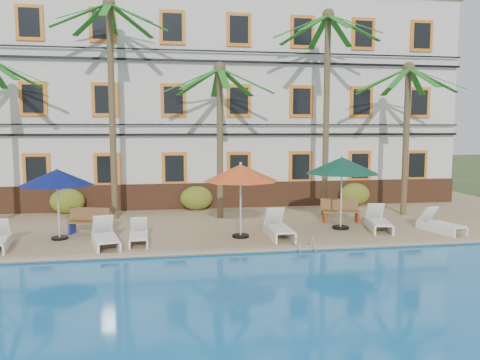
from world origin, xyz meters
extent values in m
plane|color=#384C23|center=(0.00, 0.00, 0.00)|extent=(100.00, 100.00, 0.00)
cube|color=tan|center=(0.00, 5.00, 0.12)|extent=(30.00, 12.00, 0.25)
cube|color=#1975BC|center=(0.00, -7.00, 0.10)|extent=(26.00, 12.00, 0.20)
cube|color=tan|center=(0.00, -0.90, 0.28)|extent=(30.00, 0.35, 0.06)
cube|color=silver|center=(0.00, 10.00, 5.25)|extent=(25.00, 6.00, 10.00)
cube|color=brown|center=(0.00, 6.94, 0.85)|extent=(25.00, 0.12, 1.20)
cube|color=tan|center=(0.00, 10.00, 10.35)|extent=(25.40, 6.40, 0.25)
cube|color=orange|center=(-7.50, 6.95, 2.15)|extent=(1.15, 0.10, 1.50)
cube|color=black|center=(-7.50, 6.90, 2.15)|extent=(0.85, 0.04, 1.20)
cube|color=orange|center=(-4.50, 6.95, 2.15)|extent=(1.15, 0.10, 1.50)
cube|color=black|center=(-4.50, 6.90, 2.15)|extent=(0.85, 0.04, 1.20)
cube|color=orange|center=(-1.50, 6.95, 2.15)|extent=(1.15, 0.10, 1.50)
cube|color=black|center=(-1.50, 6.90, 2.15)|extent=(0.85, 0.04, 1.20)
cube|color=orange|center=(1.50, 6.95, 2.15)|extent=(1.15, 0.10, 1.50)
cube|color=black|center=(1.50, 6.90, 2.15)|extent=(0.85, 0.04, 1.20)
cube|color=orange|center=(4.50, 6.95, 2.15)|extent=(1.15, 0.10, 1.50)
cube|color=black|center=(4.50, 6.90, 2.15)|extent=(0.85, 0.04, 1.20)
cube|color=orange|center=(7.50, 6.95, 2.15)|extent=(1.15, 0.10, 1.50)
cube|color=black|center=(7.50, 6.90, 2.15)|extent=(0.85, 0.04, 1.20)
cube|color=orange|center=(10.50, 6.95, 2.15)|extent=(1.15, 0.10, 1.50)
cube|color=black|center=(10.50, 6.90, 2.15)|extent=(0.85, 0.04, 1.20)
cube|color=orange|center=(-7.50, 6.95, 5.25)|extent=(1.15, 0.10, 1.50)
cube|color=black|center=(-7.50, 6.90, 5.25)|extent=(0.85, 0.04, 1.20)
cube|color=orange|center=(-4.50, 6.95, 5.25)|extent=(1.15, 0.10, 1.50)
cube|color=black|center=(-4.50, 6.90, 5.25)|extent=(0.85, 0.04, 1.20)
cube|color=orange|center=(-1.50, 6.95, 5.25)|extent=(1.15, 0.10, 1.50)
cube|color=black|center=(-1.50, 6.90, 5.25)|extent=(0.85, 0.04, 1.20)
cube|color=orange|center=(1.50, 6.95, 5.25)|extent=(1.15, 0.10, 1.50)
cube|color=black|center=(1.50, 6.90, 5.25)|extent=(0.85, 0.04, 1.20)
cube|color=orange|center=(4.50, 6.95, 5.25)|extent=(1.15, 0.10, 1.50)
cube|color=black|center=(4.50, 6.90, 5.25)|extent=(0.85, 0.04, 1.20)
cube|color=orange|center=(7.50, 6.95, 5.25)|extent=(1.15, 0.10, 1.50)
cube|color=black|center=(7.50, 6.90, 5.25)|extent=(0.85, 0.04, 1.20)
cube|color=orange|center=(10.50, 6.95, 5.25)|extent=(1.15, 0.10, 1.50)
cube|color=black|center=(10.50, 6.90, 5.25)|extent=(0.85, 0.04, 1.20)
cube|color=orange|center=(-7.50, 6.95, 8.45)|extent=(1.15, 0.10, 1.50)
cube|color=black|center=(-7.50, 6.90, 8.45)|extent=(0.85, 0.04, 1.20)
cube|color=orange|center=(-4.50, 6.95, 8.45)|extent=(1.15, 0.10, 1.50)
cube|color=black|center=(-4.50, 6.90, 8.45)|extent=(0.85, 0.04, 1.20)
cube|color=orange|center=(-1.50, 6.95, 8.45)|extent=(1.15, 0.10, 1.50)
cube|color=black|center=(-1.50, 6.90, 8.45)|extent=(0.85, 0.04, 1.20)
cube|color=orange|center=(1.50, 6.95, 8.45)|extent=(1.15, 0.10, 1.50)
cube|color=black|center=(1.50, 6.90, 8.45)|extent=(0.85, 0.04, 1.20)
cube|color=orange|center=(4.50, 6.95, 8.45)|extent=(1.15, 0.10, 1.50)
cube|color=black|center=(4.50, 6.90, 8.45)|extent=(0.85, 0.04, 1.20)
cube|color=orange|center=(7.50, 6.95, 8.45)|extent=(1.15, 0.10, 1.50)
cube|color=black|center=(7.50, 6.90, 8.45)|extent=(0.85, 0.04, 1.20)
cube|color=orange|center=(10.50, 6.95, 8.45)|extent=(1.15, 0.10, 1.50)
cube|color=black|center=(10.50, 6.90, 8.45)|extent=(0.85, 0.04, 1.20)
cube|color=black|center=(0.00, 6.80, 3.70)|extent=(25.00, 0.08, 0.10)
cube|color=black|center=(0.00, 6.80, 4.15)|extent=(25.00, 0.08, 0.06)
cube|color=black|center=(0.00, 6.80, 7.00)|extent=(25.00, 0.08, 0.10)
cube|color=black|center=(0.00, 6.80, 7.45)|extent=(25.00, 0.08, 0.06)
cube|color=#1A6F1B|center=(-7.80, 3.83, 6.17)|extent=(1.83, 1.83, 1.02)
cube|color=#1A6F1B|center=(-7.46, 4.64, 6.17)|extent=(2.30, 0.28, 1.02)
cube|color=#1A6F1B|center=(-7.80, 5.45, 6.17)|extent=(1.83, 1.83, 1.02)
cylinder|color=brown|center=(-4.01, 5.04, 4.57)|extent=(0.26, 0.26, 8.65)
sphere|color=brown|center=(-4.01, 5.04, 8.90)|extent=(0.50, 0.50, 0.50)
cube|color=#1A6F1B|center=(-4.01, 6.19, 8.40)|extent=(0.28, 2.30, 1.02)
cube|color=#1A6F1B|center=(-4.82, 5.86, 8.40)|extent=(1.83, 1.83, 1.02)
cube|color=#1A6F1B|center=(-5.16, 5.04, 8.40)|extent=(2.30, 0.28, 1.02)
cube|color=#1A6F1B|center=(-4.82, 4.23, 8.40)|extent=(1.83, 1.83, 1.02)
cube|color=#1A6F1B|center=(-4.01, 3.90, 8.40)|extent=(0.28, 2.30, 1.02)
cube|color=#1A6F1B|center=(-3.20, 4.23, 8.40)|extent=(1.83, 1.83, 1.02)
cube|color=#1A6F1B|center=(-2.86, 5.04, 8.40)|extent=(2.30, 0.28, 1.02)
cube|color=#1A6F1B|center=(-3.20, 5.86, 8.40)|extent=(1.83, 1.83, 1.02)
cylinder|color=brown|center=(0.33, 4.58, 3.33)|extent=(0.26, 0.26, 6.16)
sphere|color=brown|center=(0.33, 4.58, 6.41)|extent=(0.50, 0.50, 0.50)
cube|color=#1A6F1B|center=(0.33, 5.73, 5.92)|extent=(0.28, 2.30, 1.02)
cube|color=#1A6F1B|center=(-0.48, 5.39, 5.92)|extent=(1.83, 1.83, 1.02)
cube|color=#1A6F1B|center=(-0.82, 4.58, 5.92)|extent=(2.30, 0.28, 1.02)
cube|color=#1A6F1B|center=(-0.48, 3.77, 5.92)|extent=(1.83, 1.83, 1.02)
cube|color=#1A6F1B|center=(0.33, 3.43, 5.92)|extent=(0.28, 2.30, 1.02)
cube|color=#1A6F1B|center=(1.14, 3.77, 5.92)|extent=(1.83, 1.83, 1.02)
cube|color=#1A6F1B|center=(1.47, 4.58, 5.92)|extent=(2.30, 0.28, 1.02)
cube|color=#1A6F1B|center=(1.14, 5.39, 5.92)|extent=(1.83, 1.83, 1.02)
cylinder|color=brown|center=(4.84, 4.43, 4.45)|extent=(0.26, 0.26, 8.41)
sphere|color=brown|center=(4.84, 4.43, 8.66)|extent=(0.50, 0.50, 0.50)
cube|color=#1A6F1B|center=(4.84, 5.58, 8.16)|extent=(0.28, 2.30, 1.02)
cube|color=#1A6F1B|center=(4.03, 5.24, 8.16)|extent=(1.83, 1.83, 1.02)
cube|color=#1A6F1B|center=(3.70, 4.43, 8.16)|extent=(2.30, 0.28, 1.02)
cube|color=#1A6F1B|center=(4.03, 3.62, 8.16)|extent=(1.83, 1.83, 1.02)
cube|color=#1A6F1B|center=(4.84, 3.29, 8.16)|extent=(0.28, 2.30, 1.02)
cube|color=#1A6F1B|center=(5.65, 3.62, 8.16)|extent=(1.83, 1.83, 1.02)
cube|color=#1A6F1B|center=(5.99, 4.43, 8.16)|extent=(2.30, 0.28, 1.02)
cube|color=#1A6F1B|center=(5.65, 5.24, 8.16)|extent=(1.83, 1.83, 1.02)
cylinder|color=brown|center=(8.28, 4.00, 3.38)|extent=(0.26, 0.26, 6.27)
sphere|color=brown|center=(8.28, 4.00, 6.52)|extent=(0.50, 0.50, 0.50)
cube|color=#1A6F1B|center=(8.28, 5.15, 6.02)|extent=(0.28, 2.30, 1.02)
cube|color=#1A6F1B|center=(7.47, 4.81, 6.02)|extent=(1.83, 1.83, 1.02)
cube|color=#1A6F1B|center=(7.13, 4.00, 6.02)|extent=(2.30, 0.28, 1.02)
cube|color=#1A6F1B|center=(7.47, 3.19, 6.02)|extent=(1.83, 1.83, 1.02)
cube|color=#1A6F1B|center=(8.28, 2.85, 6.02)|extent=(0.28, 2.30, 1.02)
cube|color=#1A6F1B|center=(9.09, 3.19, 6.02)|extent=(1.83, 1.83, 1.02)
cube|color=#1A6F1B|center=(9.42, 4.00, 6.02)|extent=(2.30, 0.28, 1.02)
cube|color=#1A6F1B|center=(9.09, 4.81, 6.02)|extent=(1.83, 1.83, 1.02)
ellipsoid|color=#215E1A|center=(-6.19, 6.60, 0.80)|extent=(1.50, 0.90, 1.10)
ellipsoid|color=#215E1A|center=(-0.53, 6.60, 0.80)|extent=(1.50, 0.90, 1.10)
ellipsoid|color=#215E1A|center=(7.13, 6.60, 0.80)|extent=(1.50, 0.90, 1.10)
cylinder|color=black|center=(-5.50, 1.62, 0.29)|extent=(0.55, 0.55, 0.08)
cylinder|color=silver|center=(-5.50, 1.62, 1.43)|extent=(0.06, 0.06, 2.35)
cone|color=navy|center=(-5.50, 1.62, 2.36)|extent=(2.45, 2.45, 0.54)
sphere|color=silver|center=(-5.50, 1.62, 2.65)|extent=(0.10, 0.10, 0.10)
cylinder|color=black|center=(0.59, 0.93, 0.29)|extent=(0.58, 0.58, 0.08)
cylinder|color=silver|center=(0.59, 0.93, 1.50)|extent=(0.06, 0.06, 2.49)
cone|color=#DC521E|center=(0.59, 0.93, 2.48)|extent=(2.59, 2.59, 0.57)
sphere|color=silver|center=(0.59, 0.93, 2.79)|extent=(0.10, 0.10, 0.10)
cylinder|color=black|center=(4.51, 1.68, 0.29)|extent=(0.62, 0.62, 0.09)
cylinder|color=silver|center=(4.51, 1.68, 1.58)|extent=(0.06, 0.06, 2.65)
cone|color=#0D412E|center=(4.51, 1.68, 2.63)|extent=(2.76, 2.76, 0.61)
sphere|color=silver|center=(4.51, 1.68, 2.96)|extent=(0.10, 0.10, 0.10)
cube|color=white|center=(-7.24, 1.20, 0.79)|extent=(0.66, 0.57, 0.64)
cube|color=white|center=(-6.84, 0.61, 0.40)|extent=(0.36, 1.81, 0.30)
cube|color=white|center=(-3.78, 0.05, 0.59)|extent=(0.93, 1.48, 0.06)
cube|color=white|center=(-4.00, 0.98, 0.83)|extent=(0.73, 0.64, 0.69)
cube|color=white|center=(-4.15, 0.24, 0.41)|extent=(0.51, 1.92, 0.32)
cube|color=white|center=(-3.53, 0.38, 0.41)|extent=(0.51, 1.92, 0.32)
cube|color=white|center=(-2.82, 0.40, 0.54)|extent=(0.58, 1.19, 0.05)
cube|color=white|center=(-2.85, 1.21, 0.74)|extent=(0.55, 0.45, 0.58)
cube|color=white|center=(-3.09, 0.61, 0.38)|extent=(0.12, 1.66, 0.27)
cube|color=white|center=(-2.56, 0.63, 0.38)|extent=(0.12, 1.66, 0.27)
cube|color=white|center=(1.89, 0.45, 0.59)|extent=(0.65, 1.40, 0.06)
cube|color=white|center=(1.89, 1.42, 0.84)|extent=(0.65, 0.52, 0.70)
cube|color=white|center=(1.57, 0.72, 0.41)|extent=(0.07, 1.99, 0.32)
cube|color=white|center=(2.21, 0.72, 0.41)|extent=(0.07, 1.99, 0.32)
cube|color=white|center=(5.75, 1.02, 0.58)|extent=(0.93, 1.47, 0.06)
cube|color=white|center=(5.97, 1.93, 0.82)|extent=(0.73, 0.63, 0.68)
cube|color=white|center=(5.51, 1.34, 0.41)|extent=(0.51, 1.89, 0.31)
cube|color=white|center=(6.11, 1.20, 0.41)|extent=(0.51, 1.89, 0.31)
cube|color=white|center=(7.95, 0.34, 0.56)|extent=(0.88, 1.37, 0.06)
cube|color=white|center=(7.73, 1.19, 0.78)|extent=(0.68, 0.60, 0.63)
cube|color=white|center=(7.61, 0.51, 0.40)|extent=(0.50, 1.75, 0.29)
cube|color=white|center=(8.17, 0.65, 0.40)|extent=(0.50, 1.75, 0.29)
cube|color=olive|center=(-4.62, 2.21, 0.68)|extent=(1.57, 0.89, 0.06)
cube|color=olive|center=(-4.55, 2.42, 0.95)|extent=(1.45, 0.52, 0.45)
cube|color=navy|center=(-5.23, 2.41, 0.45)|extent=(0.21, 0.45, 0.40)
cube|color=navy|center=(-4.00, 2.01, 0.45)|extent=(0.21, 0.45, 0.40)
cube|color=olive|center=(4.97, 2.83, 0.68)|extent=(1.55, 0.68, 0.06)
cube|color=olive|center=(5.00, 3.05, 0.95)|extent=(1.49, 0.29, 0.45)
cube|color=#A53412|center=(4.32, 2.94, 0.45)|extent=(0.15, 0.46, 0.40)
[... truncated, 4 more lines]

